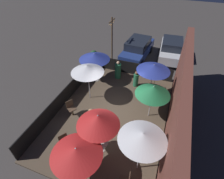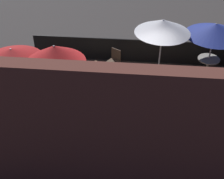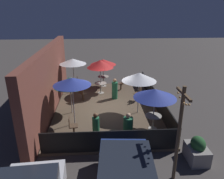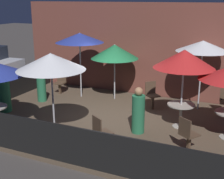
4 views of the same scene
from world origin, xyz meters
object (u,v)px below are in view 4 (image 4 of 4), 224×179
Objects in this scene: dining_table_2 at (181,109)px; patron_2 at (41,88)px; patio_umbrella_3 at (51,62)px; patron_0 at (4,95)px; patio_umbrella_2 at (184,59)px; patio_chair_4 at (60,82)px; patio_chair_3 at (101,132)px; patio_umbrella_5 at (115,52)px; patio_umbrella_4 at (80,38)px; patio_umbrella_6 at (203,46)px; patio_chair_2 at (188,133)px; patio_chair_0 at (152,94)px; patron_1 at (138,112)px.

dining_table_2 is 5.25m from patron_2.
patio_umbrella_3 reaches higher than patron_0.
patio_chair_4 is at bearing 164.89° from patio_umbrella_2.
patron_2 is (-3.77, 2.64, -0.01)m from patio_chair_3.
patio_umbrella_5 is at bearing 86.70° from patio_umbrella_3.
patio_umbrella_4 is 4.93m from patio_chair_3.
patio_chair_2 is at bearing -85.25° from patio_umbrella_6.
patron_0 is (-6.22, 0.37, 0.08)m from patio_chair_2.
patio_umbrella_4 is at bearing -173.88° from patron_2.
patio_chair_2 is at bearing -13.75° from patio_chair_0.
patio_umbrella_2 reaches higher than patio_chair_0.
patio_umbrella_6 is at bearing 9.86° from patio_chair_3.
patron_1 is (0.24, -2.06, 0.08)m from patio_chair_0.
patio_chair_0 is at bearing -8.08° from patron_1.
dining_table_2 is 5.32m from patio_chair_4.
patio_chair_0 is 4.08m from patron_2.
patio_umbrella_5 is 4.44m from patio_chair_3.
patio_umbrella_4 reaches higher than patio_chair_4.
patio_umbrella_6 reaches higher than patron_1.
patio_umbrella_4 is 2.20× the size of patron_2.
patio_chair_3 is (-1.47, -2.35, -1.55)m from patio_umbrella_2.
patio_umbrella_6 is 1.77× the size of patron_1.
patio_umbrella_2 is at bearing -29.88° from patio_umbrella_5.
patio_umbrella_6 reaches higher than patio_chair_2.
patio_umbrella_5 reaches higher than patron_2.
patio_umbrella_6 reaches higher than patio_chair_3.
patio_umbrella_6 is 2.62× the size of patio_chair_4.
patron_1 is (-1.02, -0.89, 0.04)m from dining_table_2.
patio_umbrella_4 is 2.63× the size of patio_chair_3.
patio_chair_3 is 0.70× the size of patron_1.
patio_chair_3 is 5.23m from patio_chair_4.
patio_chair_4 is (-2.04, 3.41, -1.61)m from patio_umbrella_3.
patio_umbrella_3 is at bearing -77.01° from patio_chair_0.
patio_chair_2 is (0.27, -3.30, -1.70)m from patio_umbrella_6.
patio_chair_2 is at bearing 123.07° from patron_2.
patio_chair_3 reaches higher than patio_chair_2.
patio_umbrella_2 is 1.73× the size of patron_1.
patio_umbrella_6 is at bearing -39.44° from patron_1.
patio_umbrella_4 is 2.70× the size of patio_chair_2.
patio_chair_0 is (1.62, -0.49, -1.29)m from patio_umbrella_5.
patio_umbrella_2 reaches higher than patio_chair_3.
patron_2 is (-5.47, -1.52, -1.69)m from patio_umbrella_6.
patio_umbrella_3 reaches higher than patio_chair_0.
patio_umbrella_6 reaches higher than patio_umbrella_2.
patio_umbrella_5 is (-2.88, 1.65, -0.25)m from patio_umbrella_2.
patron_2 is (-3.99, -0.88, -0.03)m from patio_chair_0.
patio_umbrella_2 reaches higher than dining_table_2.
patio_umbrella_4 is (-1.09, 3.40, 0.18)m from patio_umbrella_3.
patio_umbrella_5 is 3.03m from patron_2.
patio_umbrella_5 is at bearing 81.23° from patio_chair_2.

